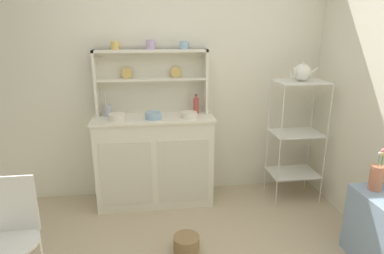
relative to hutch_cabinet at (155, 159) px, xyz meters
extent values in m
cube|color=silver|center=(0.20, 0.26, 0.78)|extent=(3.84, 0.05, 2.50)
cube|color=silver|center=(0.00, 0.00, -0.01)|extent=(1.15, 0.42, 0.92)
cube|color=beige|center=(-0.28, -0.21, -0.06)|extent=(0.48, 0.01, 0.64)
cube|color=beige|center=(0.28, -0.21, -0.06)|extent=(0.48, 0.01, 0.64)
cube|color=white|center=(0.00, 0.00, 0.44)|extent=(1.18, 0.45, 0.02)
cube|color=silver|center=(0.00, 0.20, 0.77)|extent=(1.10, 0.02, 0.64)
cube|color=silver|center=(-0.54, 0.12, 0.77)|extent=(0.02, 0.18, 0.64)
cube|color=silver|center=(0.54, 0.12, 0.77)|extent=(0.02, 0.18, 0.64)
cube|color=silver|center=(0.00, 0.12, 0.80)|extent=(1.06, 0.16, 0.02)
cube|color=silver|center=(0.00, 0.12, 1.07)|extent=(1.10, 0.18, 0.02)
cylinder|color=#DBB760|center=(-0.24, 0.16, 0.86)|extent=(0.11, 0.03, 0.11)
cylinder|color=#DBB760|center=(0.24, 0.16, 0.86)|extent=(0.11, 0.03, 0.11)
cylinder|color=silver|center=(1.21, -0.28, 0.16)|extent=(0.01, 0.01, 1.26)
cylinder|color=silver|center=(1.69, -0.28, 0.16)|extent=(0.01, 0.01, 1.26)
cylinder|color=silver|center=(1.21, 0.06, 0.16)|extent=(0.01, 0.01, 1.26)
cylinder|color=silver|center=(1.69, 0.06, 0.16)|extent=(0.01, 0.01, 1.26)
cube|color=silver|center=(1.45, -0.11, 0.78)|extent=(0.50, 0.36, 0.01)
cube|color=silver|center=(1.45, -0.11, 0.25)|extent=(0.50, 0.36, 0.01)
cube|color=silver|center=(1.45, -0.11, -0.19)|extent=(0.50, 0.36, 0.01)
cube|color=#849EBC|center=(1.64, -1.20, -0.19)|extent=(0.28, 0.48, 0.57)
cylinder|color=white|center=(-0.94, -1.23, -0.02)|extent=(0.36, 0.36, 0.02)
cube|color=white|center=(-0.94, -1.10, 0.18)|extent=(0.31, 0.02, 0.40)
cylinder|color=#93754C|center=(0.22, -0.87, -0.40)|extent=(0.21, 0.21, 0.13)
cylinder|color=#DBB760|center=(-0.34, 0.12, 1.12)|extent=(0.08, 0.08, 0.08)
torus|color=#DBB760|center=(-0.29, 0.12, 1.13)|extent=(0.01, 0.05, 0.05)
cylinder|color=#B79ECC|center=(0.00, 0.12, 1.13)|extent=(0.08, 0.08, 0.09)
torus|color=#B79ECC|center=(0.05, 0.12, 1.13)|extent=(0.01, 0.05, 0.05)
cylinder|color=#8EB2D1|center=(0.32, 0.12, 1.12)|extent=(0.08, 0.08, 0.08)
torus|color=#8EB2D1|center=(0.37, 0.12, 1.13)|extent=(0.01, 0.04, 0.04)
cylinder|color=silver|center=(-0.34, -0.07, 0.48)|extent=(0.16, 0.16, 0.06)
cylinder|color=#8EB2D1|center=(0.00, -0.07, 0.48)|extent=(0.16, 0.16, 0.06)
cylinder|color=silver|center=(0.34, -0.07, 0.47)|extent=(0.16, 0.16, 0.05)
cylinder|color=#B74C47|center=(0.44, 0.09, 0.52)|extent=(0.06, 0.06, 0.15)
cylinder|color=#B74C47|center=(0.44, 0.09, 0.61)|extent=(0.02, 0.02, 0.03)
cylinder|color=#4C382D|center=(0.44, 0.09, 0.64)|extent=(0.03, 0.03, 0.01)
cylinder|color=#B2B7C6|center=(-0.44, 0.08, 0.50)|extent=(0.08, 0.08, 0.11)
cylinder|color=silver|center=(-0.46, 0.09, 0.59)|extent=(0.02, 0.04, 0.19)
ellipsoid|color=silver|center=(-0.46, 0.09, 0.69)|extent=(0.02, 0.01, 0.01)
cylinder|color=silver|center=(-0.46, 0.07, 0.58)|extent=(0.01, 0.03, 0.18)
ellipsoid|color=silver|center=(-0.46, 0.07, 0.68)|extent=(0.02, 0.01, 0.01)
sphere|color=white|center=(1.45, -0.11, 0.87)|extent=(0.17, 0.17, 0.17)
sphere|color=silver|center=(1.45, -0.11, 0.96)|extent=(0.02, 0.02, 0.02)
cylinder|color=white|center=(1.56, -0.11, 0.88)|extent=(0.09, 0.02, 0.07)
torus|color=white|center=(1.35, -0.11, 0.87)|extent=(0.01, 0.10, 0.10)
cylinder|color=#C67556|center=(1.64, -1.08, 0.19)|extent=(0.10, 0.10, 0.19)
cylinder|color=#4C844C|center=(1.66, -1.08, 0.34)|extent=(0.00, 0.01, 0.14)
sphere|color=#D17A84|center=(1.66, -1.08, 0.41)|extent=(0.04, 0.04, 0.04)
cylinder|color=#4C844C|center=(1.66, -1.09, 0.33)|extent=(0.00, 0.01, 0.12)
sphere|color=#DBB760|center=(1.66, -1.09, 0.39)|extent=(0.04, 0.04, 0.04)
cylinder|color=#4C844C|center=(1.63, -1.09, 0.33)|extent=(0.00, 0.01, 0.13)
sphere|color=silver|center=(1.63, -1.09, 0.40)|extent=(0.03, 0.03, 0.03)
camera|label=1|loc=(-0.04, -3.14, 1.28)|focal=30.76mm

